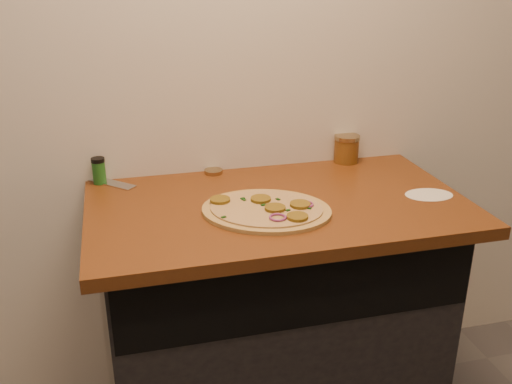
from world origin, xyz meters
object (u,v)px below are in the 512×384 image
object	(u,v)px
salsa_jar	(346,149)
chefs_knife	(88,177)
spice_shaker	(99,171)
pizza	(267,210)

from	to	relation	value
salsa_jar	chefs_knife	bearing A→B (deg)	176.38
salsa_jar	spice_shaker	size ratio (longest dim) A/B	1.14
pizza	chefs_knife	size ratio (longest dim) A/B	1.86
pizza	chefs_knife	world-z (taller)	pizza
chefs_knife	spice_shaker	world-z (taller)	spice_shaker
pizza	spice_shaker	size ratio (longest dim) A/B	5.54
chefs_knife	pizza	bearing A→B (deg)	-39.21
chefs_knife	spice_shaker	size ratio (longest dim) A/B	2.98
pizza	chefs_knife	bearing A→B (deg)	140.79
salsa_jar	spice_shaker	distance (m)	0.91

